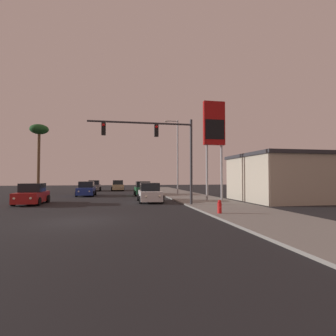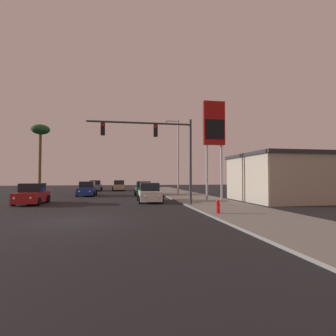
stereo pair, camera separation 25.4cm
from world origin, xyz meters
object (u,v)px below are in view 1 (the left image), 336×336
object	(u,v)px
car_blue	(86,189)
car_grey	(94,186)
car_tan	(118,186)
car_red	(32,195)
car_green	(143,189)
car_white	(150,193)
street_lamp	(177,153)
fire_hydrant	(220,207)
traffic_light_mast	(162,143)
palm_tree_mid	(39,133)
gas_station_sign	(214,129)

from	to	relation	value
car_blue	car_grey	bearing A→B (deg)	-89.40
car_tan	car_red	bearing A→B (deg)	69.96
car_green	car_red	bearing A→B (deg)	41.04
car_white	car_tan	bearing A→B (deg)	-80.71
car_red	car_tan	world-z (taller)	same
car_red	street_lamp	xyz separation A→B (m)	(13.77, 7.93, 4.36)
car_red	car_grey	xyz separation A→B (m)	(3.03, 20.39, 0.00)
fire_hydrant	street_lamp	bearing A→B (deg)	85.91
car_grey	car_tan	bearing A→B (deg)	-174.91
car_red	car_tan	xyz separation A→B (m)	(6.74, 20.78, 0.00)
street_lamp	fire_hydrant	xyz separation A→B (m)	(-1.19, -16.63, -4.63)
traffic_light_mast	car_green	bearing A→B (deg)	91.77
car_green	palm_tree_mid	size ratio (longest dim) A/B	0.46
car_green	gas_station_sign	xyz separation A→B (m)	(5.72, -8.74, 5.86)
car_red	car_tan	bearing A→B (deg)	-109.37
gas_station_sign	palm_tree_mid	xyz separation A→B (m)	(-19.13, 15.00, 1.46)
gas_station_sign	palm_tree_mid	world-z (taller)	palm_tree_mid
car_white	fire_hydrant	size ratio (longest dim) A/B	5.70
gas_station_sign	fire_hydrant	distance (m)	10.78
car_red	street_lamp	bearing A→B (deg)	-151.46
car_blue	car_tan	size ratio (longest dim) A/B	0.99
gas_station_sign	car_green	bearing A→B (deg)	123.19
gas_station_sign	car_red	bearing A→B (deg)	178.83
car_blue	gas_station_sign	size ratio (longest dim) A/B	0.48
car_tan	palm_tree_mid	distance (m)	14.12
fire_hydrant	car_blue	bearing A→B (deg)	118.04
car_white	street_lamp	world-z (taller)	street_lamp
car_grey	car_red	bearing A→B (deg)	80.56
car_grey	gas_station_sign	distance (m)	24.85
car_blue	traffic_light_mast	distance (m)	14.81
car_blue	traffic_light_mast	xyz separation A→B (m)	(6.91, -12.47, 3.99)
car_blue	gas_station_sign	xyz separation A→B (m)	(12.26, -9.24, 5.86)
car_white	street_lamp	bearing A→B (deg)	-116.67
car_tan	traffic_light_mast	bearing A→B (deg)	95.80
car_green	gas_station_sign	size ratio (longest dim) A/B	0.48
traffic_light_mast	fire_hydrant	distance (m)	7.13
car_grey	fire_hydrant	world-z (taller)	car_grey
car_red	traffic_light_mast	bearing A→B (deg)	159.23
street_lamp	gas_station_sign	xyz separation A→B (m)	(1.68, -8.25, 1.50)
car_blue	car_red	distance (m)	9.48
car_blue	car_green	world-z (taller)	same
traffic_light_mast	palm_tree_mid	bearing A→B (deg)	127.08
car_red	gas_station_sign	bearing A→B (deg)	177.43
car_red	traffic_light_mast	distance (m)	11.43
car_white	gas_station_sign	world-z (taller)	gas_station_sign
car_grey	street_lamp	world-z (taller)	street_lamp
car_green	palm_tree_mid	world-z (taller)	palm_tree_mid
traffic_light_mast	palm_tree_mid	world-z (taller)	palm_tree_mid
car_grey	car_white	bearing A→B (deg)	106.96
car_grey	car_white	xyz separation A→B (m)	(6.57, -20.28, 0.00)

